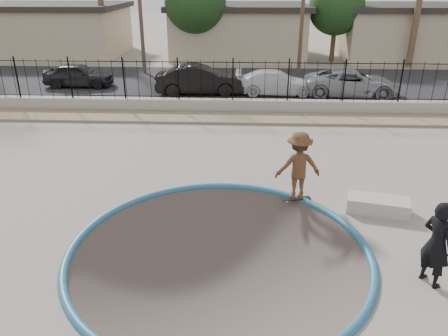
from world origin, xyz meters
TOP-DOWN VIEW (x-y plane):
  - ground at (0.00, 12.00)m, footprint 120.00×120.00m
  - bowl_pit at (0.00, -1.00)m, footprint 6.84×6.84m
  - coping_ring at (0.00, -1.00)m, footprint 7.04×7.04m
  - rock_strip at (0.00, 9.20)m, footprint 42.00×1.60m
  - retaining_wall at (0.00, 10.30)m, footprint 42.00×0.45m
  - fence at (0.00, 10.30)m, footprint 40.00×0.04m
  - street at (0.00, 17.00)m, footprint 90.00×8.00m
  - house_west at (-15.00, 26.50)m, footprint 11.60×8.60m
  - house_center at (0.00, 26.50)m, footprint 10.60×8.60m
  - house_east at (14.00, 26.50)m, footprint 12.60×8.60m
  - street_tree_left at (-3.00, 23.00)m, footprint 4.32×4.32m
  - street_tree_mid at (7.00, 24.00)m, footprint 3.96×3.96m
  - skater at (2.03, 1.60)m, footprint 1.34×0.90m
  - skateboard at (2.03, 1.60)m, footprint 0.86×0.35m
  - videographer at (4.39, -1.89)m, footprint 0.72×0.81m
  - concrete_ledge at (4.14, 1.06)m, footprint 1.72×1.06m
  - car_a at (-8.89, 15.00)m, footprint 3.86×1.56m
  - car_b at (-1.84, 13.57)m, footprint 4.76×2.01m
  - car_c at (2.22, 13.73)m, footprint 4.32×1.78m
  - car_d at (6.15, 13.57)m, footprint 5.01×2.50m

SIDE VIEW (x-z plane):
  - ground at x=0.00m, z-range -2.20..0.00m
  - bowl_pit at x=0.00m, z-range -0.90..0.90m
  - coping_ring at x=0.00m, z-range -0.10..0.10m
  - street at x=0.00m, z-range 0.00..0.04m
  - rock_strip at x=0.00m, z-range 0.00..0.11m
  - skateboard at x=2.03m, z-range 0.02..0.09m
  - concrete_ledge at x=4.14m, z-range 0.00..0.40m
  - retaining_wall at x=0.00m, z-range 0.00..0.60m
  - car_c at x=2.22m, z-range 0.04..1.29m
  - car_a at x=-8.89m, z-range 0.04..1.35m
  - car_d at x=6.15m, z-range 0.04..1.40m
  - car_b at x=-1.84m, z-range 0.04..1.56m
  - videographer at x=4.39m, z-range 0.00..1.86m
  - skater at x=2.03m, z-range 0.00..1.93m
  - fence at x=0.00m, z-range 0.60..2.40m
  - house_east at x=14.00m, z-range 0.02..3.92m
  - house_west at x=-15.00m, z-range 0.02..3.92m
  - house_center at x=0.00m, z-range 0.02..3.92m
  - street_tree_mid at x=7.00m, z-range 0.92..6.75m
  - street_tree_left at x=-3.00m, z-range 1.01..7.37m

